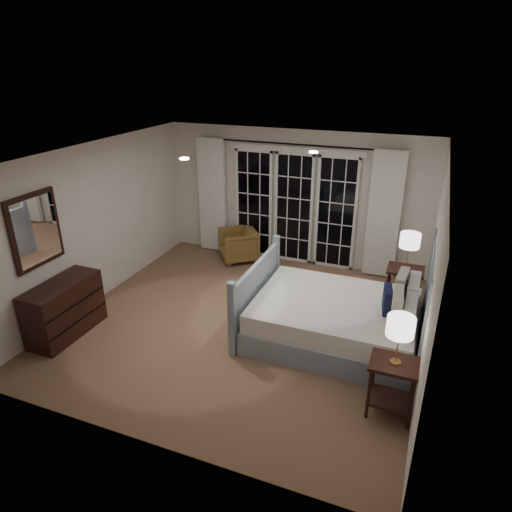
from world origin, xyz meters
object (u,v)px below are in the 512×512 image
(lamp_left, at_px, (401,327))
(lamp_right, at_px, (410,241))
(bed, at_px, (339,318))
(dresser, at_px, (64,309))
(nightstand_left, at_px, (393,380))
(armchair, at_px, (238,245))
(nightstand_right, at_px, (404,283))

(lamp_left, bearing_deg, lamp_right, 92.16)
(bed, relative_size, lamp_left, 4.29)
(bed, height_order, dresser, bed)
(nightstand_left, relative_size, dresser, 0.60)
(bed, relative_size, lamp_right, 4.16)
(lamp_left, distance_m, armchair, 4.65)
(nightstand_right, height_order, lamp_left, lamp_left)
(armchair, bearing_deg, lamp_right, 37.43)
(nightstand_right, bearing_deg, bed, -121.92)
(dresser, bearing_deg, bed, 19.15)
(nightstand_left, height_order, nightstand_right, nightstand_right)
(lamp_left, height_order, lamp_right, lamp_right)
(lamp_left, relative_size, lamp_right, 0.97)
(lamp_left, xyz_separation_m, dresser, (-4.48, -0.04, -0.72))
(bed, xyz_separation_m, armchair, (-2.40, 2.02, -0.04))
(lamp_left, xyz_separation_m, lamp_right, (-0.09, 2.42, 0.04))
(nightstand_right, relative_size, lamp_right, 1.22)
(nightstand_left, bearing_deg, bed, 124.46)
(nightstand_left, distance_m, nightstand_right, 2.42)
(lamp_right, height_order, dresser, lamp_right)
(lamp_left, height_order, dresser, lamp_left)
(nightstand_right, height_order, armchair, nightstand_right)
(lamp_left, bearing_deg, dresser, -179.46)
(bed, bearing_deg, nightstand_right, 58.08)
(bed, height_order, nightstand_left, bed)
(armchair, bearing_deg, nightstand_right, 37.43)
(nightstand_right, relative_size, armchair, 1.03)
(nightstand_left, distance_m, dresser, 4.48)
(bed, xyz_separation_m, nightstand_left, (0.84, -1.22, 0.10))
(nightstand_right, xyz_separation_m, lamp_right, (0.00, -0.00, 0.69))
(bed, height_order, lamp_right, bed)
(dresser, bearing_deg, nightstand_left, 0.54)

